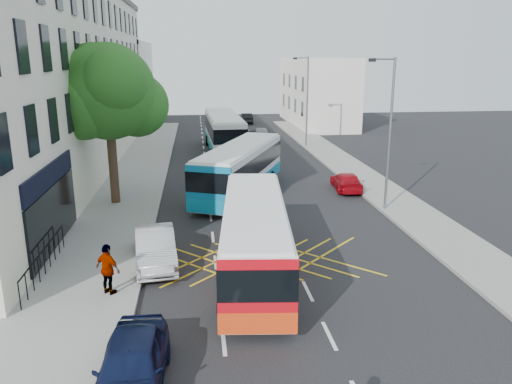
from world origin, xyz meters
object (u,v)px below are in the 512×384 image
object	(u,v)px
street_tree	(107,93)
pedestrian_far	(108,269)
lamp_near	(388,127)
bus_far	(224,132)
parked_car_blue	(132,366)
red_hatchback	(346,181)
bus_mid	(240,169)
lamp_far	(306,97)
distant_car_dark	(246,118)
distant_car_silver	(261,134)
parked_car_silver	(155,247)
bus_near	(255,237)
distant_car_grey	(238,131)

from	to	relation	value
street_tree	pedestrian_far	size ratio (longest dim) A/B	4.81
lamp_near	bus_far	size ratio (longest dim) A/B	0.68
parked_car_blue	red_hatchback	world-z (taller)	parked_car_blue
bus_mid	bus_far	size ratio (longest dim) A/B	0.93
lamp_far	distant_car_dark	size ratio (longest dim) A/B	2.10
bus_mid	distant_car_dark	world-z (taller)	bus_mid
lamp_near	parked_car_blue	xyz separation A→B (m)	(-11.80, -13.92, -3.90)
bus_far	distant_car_dark	world-z (taller)	bus_far
lamp_far	parked_car_blue	xyz separation A→B (m)	(-11.80, -33.92, -3.90)
lamp_near	lamp_far	xyz separation A→B (m)	(0.00, 20.00, 0.00)
parked_car_blue	distant_car_silver	xyz separation A→B (m)	(8.20, 38.08, -0.02)
bus_far	distant_car_dark	distance (m)	19.47
lamp_near	distant_car_dark	xyz separation A→B (m)	(-3.70, 37.94, -3.99)
lamp_far	parked_car_blue	size ratio (longest dim) A/B	1.90
bus_mid	red_hatchback	distance (m)	6.83
lamp_far	bus_far	world-z (taller)	lamp_far
red_hatchback	parked_car_silver	bearing A→B (deg)	48.51
bus_near	bus_mid	xyz separation A→B (m)	(0.47, 11.59, 0.10)
lamp_far	parked_car_silver	xyz separation A→B (m)	(-11.80, -25.88, -3.89)
distant_car_dark	street_tree	bearing A→B (deg)	70.96
red_hatchback	lamp_far	bearing A→B (deg)	-87.27
parked_car_blue	distant_car_silver	distance (m)	38.96
parked_car_silver	distant_car_silver	bearing A→B (deg)	68.29
lamp_far	lamp_near	bearing A→B (deg)	-90.00
distant_car_silver	pedestrian_far	xyz separation A→B (m)	(-9.60, -32.81, 0.37)
red_hatchback	pedestrian_far	xyz separation A→B (m)	(-12.50, -13.19, 0.51)
parked_car_blue	distant_car_grey	size ratio (longest dim) A/B	0.83
bus_mid	parked_car_blue	size ratio (longest dim) A/B	2.59
lamp_far	parked_car_silver	size ratio (longest dim) A/B	1.82
distant_car_silver	pedestrian_far	size ratio (longest dim) A/B	2.22
parked_car_blue	distant_car_silver	size ratio (longest dim) A/B	1.03
pedestrian_far	parked_car_blue	bearing A→B (deg)	141.67
distant_car_silver	bus_far	bearing A→B (deg)	57.00
red_hatchback	distant_car_dark	world-z (taller)	distant_car_dark
bus_mid	distant_car_silver	xyz separation A→B (m)	(3.85, 19.81, -0.90)
pedestrian_far	bus_near	bearing A→B (deg)	-128.31
parked_car_blue	street_tree	bearing A→B (deg)	101.70
bus_near	distant_car_dark	distance (m)	45.38
bus_far	parked_car_blue	size ratio (longest dim) A/B	2.79
street_tree	distant_car_grey	xyz separation A→B (m)	(8.98, 23.06, -5.58)
bus_mid	parked_car_blue	world-z (taller)	bus_mid
distant_car_grey	pedestrian_far	size ratio (longest dim) A/B	2.79
bus_near	lamp_far	bearing A→B (deg)	79.51
lamp_near	distant_car_dark	distance (m)	38.33
distant_car_silver	distant_car_grey	bearing A→B (deg)	-36.94
street_tree	parked_car_blue	size ratio (longest dim) A/B	2.09
lamp_far	distant_car_grey	world-z (taller)	lamp_far
distant_car_grey	parked_car_blue	bearing A→B (deg)	-105.28
lamp_far	bus_mid	bearing A→B (deg)	-115.45
distant_car_dark	parked_car_silver	bearing A→B (deg)	77.96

